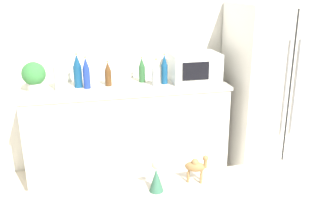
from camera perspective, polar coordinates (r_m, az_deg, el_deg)
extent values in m
cube|color=silver|center=(3.93, -3.29, 10.38)|extent=(8.00, 0.06, 2.55)
cube|color=silver|center=(3.79, -6.15, -3.01)|extent=(1.93, 0.60, 0.90)
cube|color=beige|center=(3.64, -6.41, 3.79)|extent=(1.96, 0.63, 0.03)
cube|color=silver|center=(4.05, 15.29, 3.77)|extent=(0.83, 0.73, 1.69)
cube|color=black|center=(3.75, 17.98, 2.27)|extent=(0.01, 0.01, 1.62)
cylinder|color=#B2B5BA|center=(3.69, 17.58, 3.41)|extent=(0.02, 0.02, 0.93)
cylinder|color=#B2B5BA|center=(3.74, 18.89, 3.48)|extent=(0.02, 0.02, 0.93)
cube|color=beige|center=(1.93, 12.75, -11.55)|extent=(2.21, 0.47, 0.03)
cylinder|color=silver|center=(3.61, -19.57, 3.63)|extent=(0.12, 0.12, 0.08)
sphere|color=#387F3D|center=(3.58, -19.79, 5.50)|extent=(0.21, 0.21, 0.21)
cylinder|color=white|center=(3.55, -16.08, 4.94)|extent=(0.11, 0.11, 0.23)
cube|color=white|center=(3.77, 4.02, 6.87)|extent=(0.48, 0.36, 0.28)
cube|color=black|center=(3.59, 4.27, 6.22)|extent=(0.26, 0.01, 0.17)
cylinder|color=navy|center=(3.58, -12.29, 5.02)|extent=(0.06, 0.06, 0.19)
cone|color=navy|center=(3.55, -12.45, 7.30)|extent=(0.06, 0.06, 0.10)
cylinder|color=gold|center=(3.54, -12.52, 8.19)|extent=(0.02, 0.02, 0.01)
cylinder|color=brown|center=(3.64, -9.10, 5.14)|extent=(0.06, 0.06, 0.15)
cone|color=brown|center=(3.61, -9.19, 6.93)|extent=(0.06, 0.06, 0.08)
cylinder|color=gold|center=(3.60, -9.23, 7.64)|extent=(0.02, 0.02, 0.01)
cylinder|color=#B2B7BC|center=(3.59, -1.83, 5.30)|extent=(0.08, 0.08, 0.16)
cone|color=#B2B7BC|center=(3.56, -1.85, 7.29)|extent=(0.08, 0.08, 0.09)
cylinder|color=gold|center=(3.55, -1.86, 8.08)|extent=(0.03, 0.03, 0.01)
cylinder|color=#2D6033|center=(3.73, -3.99, 5.76)|extent=(0.06, 0.06, 0.16)
cone|color=#2D6033|center=(3.71, -4.03, 7.60)|extent=(0.06, 0.06, 0.09)
cylinder|color=gold|center=(3.70, -4.05, 8.33)|extent=(0.02, 0.02, 0.01)
cylinder|color=navy|center=(3.63, -13.55, 5.24)|extent=(0.08, 0.08, 0.20)
cone|color=navy|center=(3.60, -13.74, 7.65)|extent=(0.08, 0.08, 0.11)
cylinder|color=gold|center=(3.59, -13.82, 8.59)|extent=(0.03, 0.03, 0.01)
cylinder|color=navy|center=(3.66, -0.56, 5.76)|extent=(0.06, 0.06, 0.18)
cone|color=navy|center=(3.63, -0.57, 7.97)|extent=(0.06, 0.06, 0.10)
cylinder|color=gold|center=(3.62, -0.57, 8.83)|extent=(0.02, 0.02, 0.01)
ellipsoid|color=olive|center=(1.89, 4.13, -8.30)|extent=(0.11, 0.09, 0.05)
sphere|color=olive|center=(1.88, 4.15, -7.66)|extent=(0.04, 0.04, 0.04)
cylinder|color=olive|center=(1.88, 5.72, -7.71)|extent=(0.02, 0.02, 0.05)
sphere|color=olive|center=(1.86, 5.74, -7.01)|extent=(0.03, 0.03, 0.03)
cylinder|color=olive|center=(1.93, 5.12, -9.57)|extent=(0.01, 0.01, 0.06)
cylinder|color=olive|center=(1.90, 5.04, -10.02)|extent=(0.01, 0.01, 0.06)
cylinder|color=olive|center=(1.93, 3.16, -9.44)|extent=(0.01, 0.01, 0.06)
cylinder|color=olive|center=(1.90, 3.05, -9.89)|extent=(0.01, 0.01, 0.06)
cone|color=#33664C|center=(1.82, -1.80, -10.29)|extent=(0.07, 0.07, 0.12)
sphere|color=beige|center=(1.78, -1.83, -8.01)|extent=(0.04, 0.04, 0.04)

